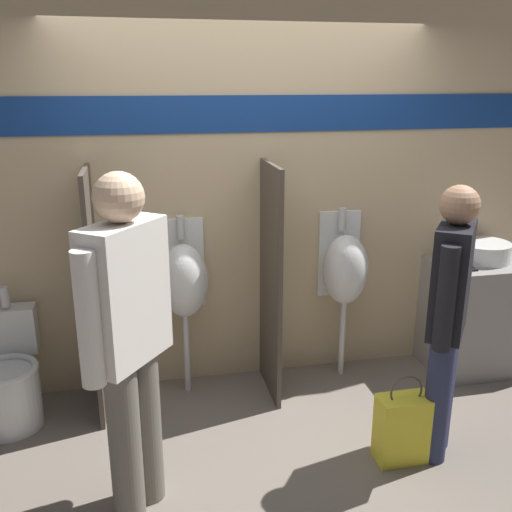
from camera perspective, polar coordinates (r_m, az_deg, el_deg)
ground_plane at (r=3.96m, az=0.53°, el=-15.40°), size 16.00×16.00×0.00m
display_wall at (r=4.00m, az=-1.28°, el=6.02°), size 4.57×0.07×2.70m
sink_counter at (r=4.70m, az=21.90°, el=-5.48°), size 0.85×0.53×0.85m
sink_basin at (r=4.56m, az=21.69°, el=0.45°), size 0.41×0.41×0.28m
cell_phone at (r=4.34m, az=20.48°, el=-1.10°), size 0.07×0.14×0.01m
divider_near_counter at (r=3.80m, az=-15.79°, el=-3.83°), size 0.03×0.55×1.62m
divider_mid at (r=3.89m, az=1.47°, el=-2.70°), size 0.03×0.55×1.62m
urinal_near_counter at (r=3.91m, az=-7.23°, el=-2.44°), size 0.33×0.32×1.26m
urinal_far at (r=4.16m, az=8.86°, el=-1.31°), size 0.33×0.32×1.26m
toilet at (r=4.06m, az=-23.54°, el=-11.48°), size 0.41×0.58×0.86m
person_in_vest at (r=2.80m, az=-12.62°, el=-7.86°), size 0.43×0.51×1.76m
person_with_lanyard at (r=3.36m, az=18.65°, el=-5.47°), size 0.39×0.47×1.61m
shopping_bag at (r=3.55m, az=14.50°, el=-16.30°), size 0.31×0.17×0.54m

